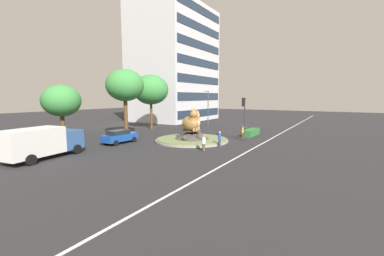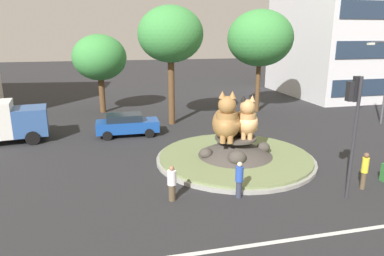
# 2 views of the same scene
# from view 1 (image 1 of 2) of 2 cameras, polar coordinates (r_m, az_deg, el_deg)

# --- Properties ---
(ground_plane) EXTENTS (160.00, 160.00, 0.00)m
(ground_plane) POSITION_cam_1_polar(r_m,az_deg,el_deg) (31.94, -0.06, -2.90)
(ground_plane) COLOR #28282B
(lane_centreline) EXTENTS (112.00, 0.20, 0.01)m
(lane_centreline) POSITION_cam_1_polar(r_m,az_deg,el_deg) (28.70, 13.81, -4.23)
(lane_centreline) COLOR silver
(lane_centreline) RESTS_ON ground
(roundabout_island) EXTENTS (9.01, 9.01, 1.40)m
(roundabout_island) POSITION_cam_1_polar(r_m,az_deg,el_deg) (31.85, -0.05, -2.05)
(roundabout_island) COLOR gray
(roundabout_island) RESTS_ON ground
(cat_statue_tabby) EXTENTS (2.27, 2.75, 2.77)m
(cat_statue_tabby) POSITION_cam_1_polar(r_m,az_deg,el_deg) (30.90, -0.27, 1.28)
(cat_statue_tabby) COLOR #9E703D
(cat_statue_tabby) RESTS_ON roundabout_island
(cat_statue_calico) EXTENTS (2.07, 2.47, 2.43)m
(cat_statue_calico) POSITION_cam_1_polar(r_m,az_deg,el_deg) (32.18, 0.45, 1.28)
(cat_statue_calico) COLOR tan
(cat_statue_calico) RESTS_ON roundabout_island
(traffic_light_mast) EXTENTS (0.75, 0.50, 5.35)m
(traffic_light_mast) POSITION_cam_1_polar(r_m,az_deg,el_deg) (31.93, 11.41, 4.01)
(traffic_light_mast) COLOR #2D2D33
(traffic_light_mast) RESTS_ON ground
(office_tower) EXTENTS (19.22, 13.91, 25.75)m
(office_tower) POSITION_cam_1_polar(r_m,az_deg,el_deg) (61.67, -3.89, 13.85)
(office_tower) COLOR silver
(office_tower) RESTS_ON ground
(clipped_hedge_strip) EXTENTS (4.30, 1.20, 0.90)m
(clipped_hedge_strip) POSITION_cam_1_polar(r_m,az_deg,el_deg) (37.23, 13.00, -0.97)
(clipped_hedge_strip) COLOR #2D7033
(clipped_hedge_strip) RESTS_ON ground
(broadleaf_tree_behind_island) EXTENTS (4.98, 4.98, 9.10)m
(broadleaf_tree_behind_island) POSITION_cam_1_polar(r_m,az_deg,el_deg) (35.58, -14.67, 9.09)
(broadleaf_tree_behind_island) COLOR brown
(broadleaf_tree_behind_island) RESTS_ON ground
(second_tree_near_tower) EXTENTS (4.76, 4.76, 7.00)m
(second_tree_near_tower) POSITION_cam_1_polar(r_m,az_deg,el_deg) (36.65, -27.02, 5.39)
(second_tree_near_tower) COLOR brown
(second_tree_near_tower) RESTS_ON ground
(third_tree_left) EXTENTS (5.82, 5.82, 9.11)m
(third_tree_left) POSITION_cam_1_polar(r_m,az_deg,el_deg) (43.71, -9.12, 8.38)
(third_tree_left) COLOR brown
(third_tree_left) RESTS_ON ground
(streetlight_arm) EXTENTS (2.63, 0.67, 6.51)m
(streetlight_arm) POSITION_cam_1_polar(r_m,az_deg,el_deg) (46.28, 3.47, 5.00)
(streetlight_arm) COLOR #4C4C51
(streetlight_arm) RESTS_ON ground
(pedestrian_white_shirt) EXTENTS (0.40, 0.40, 1.60)m
(pedestrian_white_shirt) POSITION_cam_1_polar(r_m,az_deg,el_deg) (26.05, 2.61, -3.31)
(pedestrian_white_shirt) COLOR brown
(pedestrian_white_shirt) RESTS_ON ground
(pedestrian_yellow_shirt) EXTENTS (0.30, 0.30, 1.79)m
(pedestrian_yellow_shirt) POSITION_cam_1_polar(r_m,az_deg,el_deg) (33.68, 11.22, -0.85)
(pedestrian_yellow_shirt) COLOR brown
(pedestrian_yellow_shirt) RESTS_ON ground
(pedestrian_blue_shirt) EXTENTS (0.35, 0.35, 1.68)m
(pedestrian_blue_shirt) POSITION_cam_1_polar(r_m,az_deg,el_deg) (28.43, 6.16, -2.36)
(pedestrian_blue_shirt) COLOR #33384C
(pedestrian_blue_shirt) RESTS_ON ground
(sedan_on_far_lane) EXTENTS (4.34, 1.95, 1.58)m
(sedan_on_far_lane) POSITION_cam_1_polar(r_m,az_deg,el_deg) (31.44, -15.78, -1.79)
(sedan_on_far_lane) COLOR #19479E
(sedan_on_far_lane) RESTS_ON ground
(delivery_box_truck) EXTENTS (7.23, 3.38, 2.79)m
(delivery_box_truck) POSITION_cam_1_polar(r_m,az_deg,el_deg) (26.23, -30.35, -2.66)
(delivery_box_truck) COLOR #335693
(delivery_box_truck) RESTS_ON ground
(litter_bin) EXTENTS (0.56, 0.56, 0.90)m
(litter_bin) POSITION_cam_1_polar(r_m,az_deg,el_deg) (39.41, 11.82, -0.50)
(litter_bin) COLOR #2D4233
(litter_bin) RESTS_ON ground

